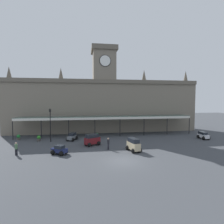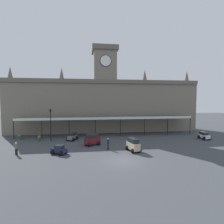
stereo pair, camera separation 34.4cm
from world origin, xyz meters
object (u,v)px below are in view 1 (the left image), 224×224
Objects in this scene: car_beige_van at (134,145)px; car_grey_estate at (72,137)px; car_maroon_van at (92,140)px; planter_forecourt_centre at (39,138)px; car_white_estate at (203,136)px; victorian_lamppost at (50,121)px; planter_by_canopy at (19,137)px; planter_near_kerb at (97,135)px; pedestrian_near_entrance at (16,148)px; pedestrian_beside_cars at (108,143)px; car_navy_sedan at (59,150)px.

car_grey_estate is at bearing 137.20° from car_beige_van.
planter_forecourt_centre is at bearing 154.12° from car_maroon_van.
victorian_lamppost reaches higher than car_white_estate.
car_white_estate is at bearing -5.45° from planter_forecourt_centre.
planter_by_canopy is (-12.61, 5.75, -0.32)m from car_maroon_van.
planter_by_canopy is 1.00× the size of planter_near_kerb.
car_maroon_van is (-5.44, 4.01, 0.00)m from car_beige_van.
victorian_lamppost is at bearing 67.09° from pedestrian_near_entrance.
pedestrian_near_entrance is at bearing -112.91° from victorian_lamppost.
car_beige_van is 10.27m from planter_near_kerb.
victorian_lamppost is at bearing 175.96° from car_white_estate.
planter_near_kerb is at bearing 97.53° from pedestrian_beside_cars.
victorian_lamppost reaches higher than car_beige_van.
planter_by_canopy is (-9.30, 1.66, -0.07)m from car_grey_estate.
pedestrian_beside_cars is 0.30× the size of victorian_lamppost.
pedestrian_near_entrance reaches higher than car_grey_estate.
car_grey_estate is at bearing 128.97° from pedestrian_beside_cars.
car_navy_sedan is at bearing -138.14° from car_maroon_van.
car_grey_estate is 2.52× the size of planter_by_canopy.
planter_forecourt_centre is (-2.10, 0.86, -2.94)m from victorian_lamppost.
car_white_estate is 0.41× the size of victorian_lamppost.
planter_forecourt_centre is (0.84, 7.83, -0.42)m from pedestrian_near_entrance.
pedestrian_near_entrance is at bearing 178.13° from car_beige_van.
car_grey_estate reaches higher than car_navy_sedan.
car_beige_van reaches higher than car_white_estate.
car_grey_estate is at bearing 129.04° from car_maroon_van.
planter_forecourt_centre is at bearing 177.74° from car_grey_estate.
car_navy_sedan is at bearing 179.56° from car_beige_van.
car_maroon_van is 1.55× the size of pedestrian_beside_cars.
car_grey_estate is at bearing 49.89° from pedestrian_near_entrance.
car_navy_sedan is at bearing -4.51° from pedestrian_near_entrance.
car_navy_sedan is 2.34× the size of planter_near_kerb.
car_white_estate is 2.36× the size of planter_by_canopy.
planter_near_kerb is at bearing 5.59° from planter_forecourt_centre.
car_beige_van is at bearing -158.97° from car_white_estate.
car_grey_estate reaches higher than planter_by_canopy.
car_navy_sedan is 9.39m from planter_forecourt_centre.
planter_forecourt_centre is (-8.88, 4.31, -0.32)m from car_maroon_van.
pedestrian_near_entrance is 11.90m from pedestrian_beside_cars.
planter_by_canopy is at bearing 151.58° from car_beige_van.
planter_by_canopy is 1.00× the size of planter_forecourt_centre.
victorian_lamppost reaches higher than car_grey_estate.
car_maroon_van is 19.99m from car_white_estate.
car_beige_van is 2.66× the size of planter_forecourt_centre.
car_grey_estate is at bearing 10.53° from victorian_lamppost.
car_maroon_van is at bearing 128.88° from pedestrian_beside_cars.
car_navy_sedan is 12.71m from planter_by_canopy.
planter_near_kerb is (4.41, 1.20, -0.07)m from car_grey_estate.
car_maroon_van reaches higher than car_navy_sedan.
planter_by_canopy is (-32.54, 4.19, -0.07)m from car_white_estate.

